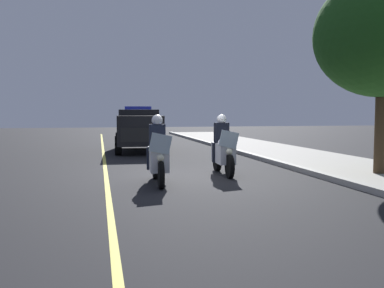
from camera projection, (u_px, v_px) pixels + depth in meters
name	position (u px, v px, depth m)	size (l,w,h in m)	color
ground_plane	(192.00, 176.00, 11.84)	(80.00, 80.00, 0.00)	black
curb_strip	(304.00, 170.00, 12.56)	(48.00, 0.24, 0.15)	#9E9B93
sidewalk_strip	(361.00, 169.00, 12.96)	(48.00, 3.60, 0.10)	#A8A399
lane_stripe_center	(106.00, 179.00, 11.34)	(48.00, 0.12, 0.01)	#E0D14C
police_motorcycle_lead_left	(158.00, 156.00, 10.59)	(2.14, 0.59, 1.72)	black
police_motorcycle_lead_right	(223.00, 150.00, 12.14)	(2.14, 0.59, 1.72)	black
police_suv	(138.00, 128.00, 19.33)	(4.99, 2.27, 2.05)	black
tree_mid_block	(383.00, 35.00, 11.47)	(3.71, 3.71, 5.45)	#42301E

